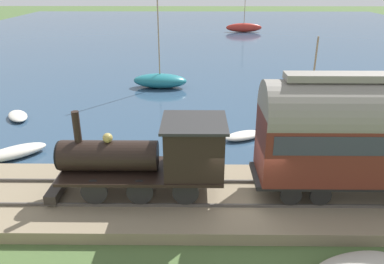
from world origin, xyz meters
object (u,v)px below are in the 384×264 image
(sailboat_red, at_px, (244,27))
(rowboat_mid_harbor, at_px, (244,136))
(passenger_coach, at_px, (375,131))
(sailboat_yellow, at_px, (308,118))
(steam_locomotive, at_px, (158,153))
(sailboat_teal, at_px, (160,80))
(rowboat_near_shore, at_px, (15,152))
(rowboat_off_pier, at_px, (18,116))

(sailboat_red, xyz_separation_m, rowboat_mid_harbor, (-40.98, 4.80, -0.49))
(passenger_coach, xyz_separation_m, sailboat_red, (47.20, -1.06, -2.40))
(passenger_coach, distance_m, sailboat_yellow, 8.28)
(steam_locomotive, height_order, sailboat_yellow, sailboat_yellow)
(steam_locomotive, xyz_separation_m, sailboat_yellow, (7.89, -7.80, -1.59))
(sailboat_teal, bearing_deg, sailboat_red, -13.86)
(passenger_coach, bearing_deg, steam_locomotive, 90.00)
(passenger_coach, relative_size, sailboat_red, 1.40)
(steam_locomotive, bearing_deg, sailboat_red, -10.49)
(rowboat_near_shore, bearing_deg, passenger_coach, -143.00)
(steam_locomotive, distance_m, sailboat_teal, 16.27)
(sailboat_teal, relative_size, rowboat_mid_harbor, 3.91)
(steam_locomotive, distance_m, sailboat_red, 48.03)
(sailboat_red, distance_m, rowboat_mid_harbor, 41.26)
(steam_locomotive, relative_size, sailboat_teal, 0.69)
(steam_locomotive, xyz_separation_m, rowboat_mid_harbor, (6.22, -3.94, -1.96))
(passenger_coach, relative_size, sailboat_yellow, 1.62)
(rowboat_off_pier, bearing_deg, sailboat_red, 31.26)
(steam_locomotive, relative_size, sailboat_yellow, 1.26)
(rowboat_mid_harbor, bearing_deg, passenger_coach, -174.64)
(passenger_coach, distance_m, rowboat_near_shore, 15.78)
(passenger_coach, distance_m, rowboat_mid_harbor, 7.81)
(rowboat_near_shore, relative_size, rowboat_mid_harbor, 1.25)
(passenger_coach, height_order, sailboat_yellow, sailboat_yellow)
(rowboat_near_shore, bearing_deg, sailboat_yellow, -113.68)
(sailboat_teal, xyz_separation_m, rowboat_near_shore, (-12.22, 5.92, -0.33))
(sailboat_teal, xyz_separation_m, sailboat_yellow, (-8.24, -9.22, -0.03))
(sailboat_yellow, xyz_separation_m, rowboat_near_shore, (-3.98, 15.14, -0.30))
(steam_locomotive, distance_m, rowboat_mid_harbor, 7.62)
(sailboat_red, height_order, rowboat_near_shore, sailboat_red)
(passenger_coach, bearing_deg, sailboat_red, -1.29)
(steam_locomotive, distance_m, sailboat_yellow, 11.21)
(steam_locomotive, bearing_deg, rowboat_off_pier, 46.18)
(sailboat_red, bearing_deg, passenger_coach, 177.63)
(steam_locomotive, bearing_deg, sailboat_yellow, -44.67)
(steam_locomotive, height_order, rowboat_near_shore, steam_locomotive)
(steam_locomotive, bearing_deg, passenger_coach, -90.00)
(sailboat_teal, relative_size, rowboat_near_shore, 3.13)
(rowboat_near_shore, height_order, rowboat_off_pier, rowboat_near_shore)
(sailboat_red, bearing_deg, rowboat_off_pier, 153.26)
(sailboat_yellow, height_order, rowboat_mid_harbor, sailboat_yellow)
(sailboat_yellow, distance_m, rowboat_off_pier, 17.39)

